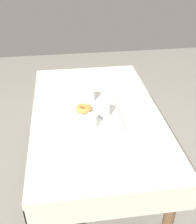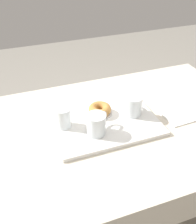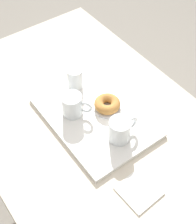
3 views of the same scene
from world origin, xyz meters
name	(u,v)px [view 1 (image 1 of 3)]	position (x,y,z in m)	size (l,w,h in m)	color
ground_plane	(96,185)	(0.00, 0.00, 0.00)	(6.00, 6.00, 0.00)	gray
dining_table	(96,122)	(0.00, 0.00, 0.65)	(1.46, 0.87, 0.74)	beige
serving_tray	(93,112)	(-0.02, 0.02, 0.75)	(0.48, 0.34, 0.02)	white
tea_mug_left	(89,95)	(0.12, 0.03, 0.80)	(0.08, 0.12, 0.10)	white
tea_mug_right	(104,110)	(-0.08, -0.04, 0.80)	(0.11, 0.10, 0.10)	white
water_glass_near	(92,122)	(-0.20, 0.05, 0.80)	(0.06, 0.06, 0.09)	white
donut_plate_left	(84,111)	(-0.02, 0.09, 0.76)	(0.11, 0.11, 0.01)	silver
sugar_donut_left	(84,109)	(-0.02, 0.09, 0.78)	(0.11, 0.11, 0.04)	#BC7F3D
paper_napkin	(96,88)	(0.33, -0.05, 0.74)	(0.13, 0.12, 0.01)	white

